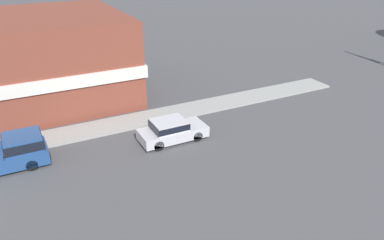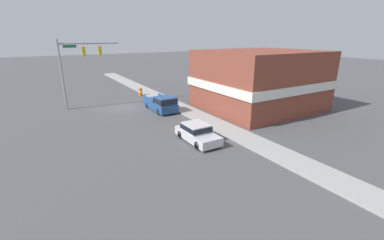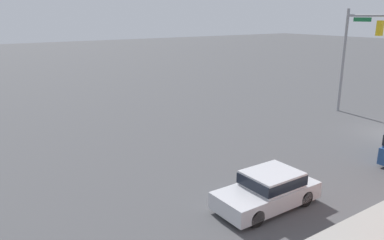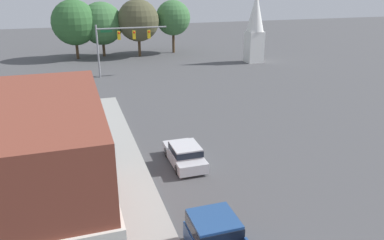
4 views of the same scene
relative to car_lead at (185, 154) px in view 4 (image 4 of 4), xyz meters
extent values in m
cylinder|color=gray|center=(-3.23, 26.41, 2.50)|extent=(0.22, 0.22, 6.50)
cylinder|color=gray|center=(1.17, 26.41, 5.25)|extent=(8.79, 0.18, 0.18)
cube|color=gold|center=(-0.53, 26.41, 4.38)|extent=(0.36, 0.36, 1.05)
sphere|color=red|center=(-0.53, 26.21, 4.70)|extent=(0.22, 0.22, 0.22)
cube|color=gold|center=(1.37, 26.41, 4.38)|extent=(0.36, 0.36, 1.05)
sphere|color=red|center=(1.37, 26.21, 4.70)|extent=(0.22, 0.22, 0.22)
cube|color=gold|center=(3.27, 26.41, 4.38)|extent=(0.36, 0.36, 1.05)
sphere|color=red|center=(3.27, 26.21, 4.70)|extent=(0.22, 0.22, 0.22)
cube|color=#196B38|center=(-2.03, 26.41, 4.96)|extent=(1.40, 0.04, 0.30)
cylinder|color=black|center=(-0.84, 1.45, -0.42)|extent=(0.22, 0.66, 0.66)
cylinder|color=black|center=(0.84, 1.45, -0.42)|extent=(0.22, 0.66, 0.66)
cylinder|color=black|center=(-0.84, -1.25, -0.42)|extent=(0.22, 0.66, 0.66)
cylinder|color=black|center=(0.84, -1.25, -0.42)|extent=(0.22, 0.66, 0.66)
cube|color=silver|center=(0.00, 0.10, -0.23)|extent=(1.90, 4.36, 0.68)
cube|color=silver|center=(0.00, -0.16, 0.40)|extent=(1.75, 2.09, 0.59)
cube|color=black|center=(0.00, -0.16, 0.40)|extent=(1.77, 2.18, 0.41)
cylinder|color=black|center=(-0.36, -8.45, -0.42)|extent=(0.22, 0.66, 0.66)
cube|color=navy|center=(-1.29, -8.65, 0.67)|extent=(1.98, 2.02, 0.79)
cube|color=black|center=(-1.29, -8.65, 0.67)|extent=(2.00, 2.10, 0.55)
cube|color=white|center=(19.66, 29.14, 1.52)|extent=(2.32, 2.32, 4.55)
cone|color=white|center=(19.66, 29.14, 6.58)|extent=(2.55, 2.55, 5.56)
cylinder|color=#4C3823|center=(-5.47, 40.10, 0.48)|extent=(0.44, 0.44, 2.46)
sphere|color=#336633|center=(-5.47, 40.10, 4.80)|extent=(6.87, 6.87, 6.87)
cylinder|color=#4C3823|center=(-1.32, 40.80, 0.35)|extent=(0.44, 0.44, 2.21)
sphere|color=#3D703D|center=(-1.32, 40.80, 4.46)|extent=(6.68, 6.68, 6.68)
cylinder|color=#4C3823|center=(4.22, 39.19, 0.61)|extent=(0.44, 0.44, 2.72)
sphere|color=#4C4C33|center=(4.22, 39.19, 4.91)|extent=(6.54, 6.54, 6.54)
cylinder|color=#4C3823|center=(10.35, 40.68, 0.84)|extent=(0.44, 0.44, 3.19)
sphere|color=#3D703D|center=(10.35, 40.68, 5.02)|extent=(5.75, 5.75, 5.75)
camera|label=1|loc=(19.66, -8.56, 10.91)|focal=35.00mm
camera|label=2|loc=(10.38, 16.44, 7.43)|focal=24.00mm
camera|label=3|loc=(-9.49, 10.19, 6.67)|focal=35.00mm
camera|label=4|loc=(-6.42, -21.41, 10.65)|focal=35.00mm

